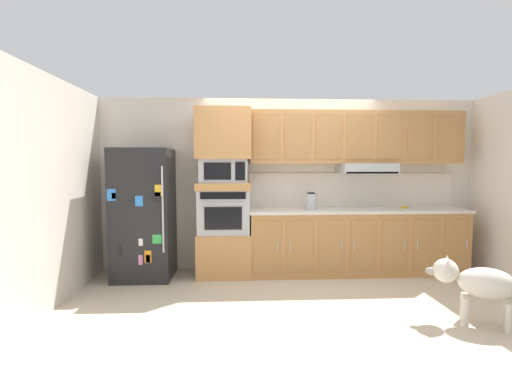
% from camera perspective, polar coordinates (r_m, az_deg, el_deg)
% --- Properties ---
extents(ground_plane, '(9.60, 9.60, 0.00)m').
position_cam_1_polar(ground_plane, '(4.68, 7.03, -15.06)').
color(ground_plane, beige).
extents(back_kitchen_wall, '(6.20, 0.12, 2.50)m').
position_cam_1_polar(back_kitchen_wall, '(5.51, 5.16, 1.20)').
color(back_kitchen_wall, beige).
rests_on(back_kitchen_wall, ground).
extents(side_panel_left, '(0.12, 7.10, 2.50)m').
position_cam_1_polar(side_panel_left, '(4.80, -27.87, 0.24)').
color(side_panel_left, beige).
rests_on(side_panel_left, ground).
extents(refrigerator, '(0.76, 0.73, 1.76)m').
position_cam_1_polar(refrigerator, '(5.22, -17.01, -3.23)').
color(refrigerator, black).
rests_on(refrigerator, ground).
extents(oven_base_cabinet, '(0.74, 0.62, 0.60)m').
position_cam_1_polar(oven_base_cabinet, '(5.25, -4.96, -9.46)').
color(oven_base_cabinet, '#B77F47').
rests_on(oven_base_cabinet, ground).
extents(built_in_oven, '(0.70, 0.62, 0.60)m').
position_cam_1_polar(built_in_oven, '(5.13, -5.00, -2.95)').
color(built_in_oven, '#A8AAAF').
rests_on(built_in_oven, oven_base_cabinet).
extents(appliance_mid_shelf, '(0.74, 0.62, 0.10)m').
position_cam_1_polar(appliance_mid_shelf, '(5.10, -5.03, 0.95)').
color(appliance_mid_shelf, '#B77F47').
rests_on(appliance_mid_shelf, built_in_oven).
extents(microwave, '(0.64, 0.54, 0.32)m').
position_cam_1_polar(microwave, '(5.09, -5.04, 3.31)').
color(microwave, '#A8AAAF').
rests_on(microwave, appliance_mid_shelf).
extents(appliance_upper_cabinet, '(0.74, 0.62, 0.68)m').
position_cam_1_polar(appliance_upper_cabinet, '(5.11, -5.08, 8.92)').
color(appliance_upper_cabinet, '#B77F47').
rests_on(appliance_upper_cabinet, microwave).
extents(lower_cabinet_run, '(3.03, 0.63, 0.88)m').
position_cam_1_polar(lower_cabinet_run, '(5.48, 15.31, -7.51)').
color(lower_cabinet_run, '#B77F47').
rests_on(lower_cabinet_run, ground).
extents(countertop_slab, '(3.07, 0.64, 0.04)m').
position_cam_1_polar(countertop_slab, '(5.41, 15.39, -2.72)').
color(countertop_slab, beige).
rests_on(countertop_slab, lower_cabinet_run).
extents(backsplash_panel, '(3.07, 0.02, 0.50)m').
position_cam_1_polar(backsplash_panel, '(5.65, 14.53, 0.35)').
color(backsplash_panel, silver).
rests_on(backsplash_panel, countertop_slab).
extents(upper_cabinet_with_hood, '(3.03, 0.48, 0.88)m').
position_cam_1_polar(upper_cabinet_with_hood, '(5.50, 15.30, 7.86)').
color(upper_cabinet_with_hood, '#B77F47').
rests_on(upper_cabinet_with_hood, backsplash_panel).
extents(screwdriver, '(0.16, 0.15, 0.03)m').
position_cam_1_polar(screwdriver, '(5.69, 22.12, -2.20)').
color(screwdriver, yellow).
rests_on(screwdriver, countertop_slab).
extents(electric_kettle, '(0.17, 0.17, 0.24)m').
position_cam_1_polar(electric_kettle, '(5.17, 8.55, -1.44)').
color(electric_kettle, '#A8AAAF').
rests_on(electric_kettle, countertop_slab).
extents(dog, '(0.87, 0.53, 0.64)m').
position_cam_1_polar(dog, '(4.20, 31.07, -11.91)').
color(dog, beige).
rests_on(dog, ground).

